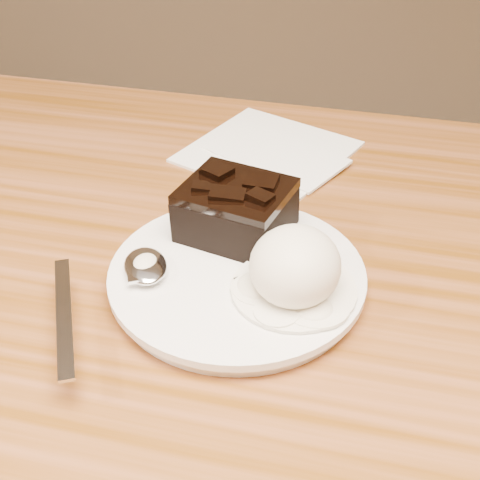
% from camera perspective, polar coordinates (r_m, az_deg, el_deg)
% --- Properties ---
extents(plate, '(0.21, 0.21, 0.02)m').
position_cam_1_polar(plate, '(0.54, -0.25, -3.34)').
color(plate, white).
rests_on(plate, dining_table).
extents(brownie, '(0.10, 0.09, 0.04)m').
position_cam_1_polar(brownie, '(0.56, -0.34, 2.31)').
color(brownie, black).
rests_on(brownie, plate).
extents(ice_cream_scoop, '(0.07, 0.07, 0.06)m').
position_cam_1_polar(ice_cream_scoop, '(0.50, 4.74, -2.22)').
color(ice_cream_scoop, white).
rests_on(ice_cream_scoop, plate).
extents(melt_puddle, '(0.10, 0.10, 0.00)m').
position_cam_1_polar(melt_puddle, '(0.51, 4.61, -4.28)').
color(melt_puddle, white).
rests_on(melt_puddle, plate).
extents(spoon, '(0.12, 0.19, 0.01)m').
position_cam_1_polar(spoon, '(0.53, -8.08, -2.34)').
color(spoon, silver).
rests_on(spoon, plate).
extents(napkin, '(0.20, 0.20, 0.01)m').
position_cam_1_polar(napkin, '(0.73, 2.40, 7.67)').
color(napkin, white).
rests_on(napkin, dining_table).
extents(crumb_a, '(0.01, 0.01, 0.00)m').
position_cam_1_polar(crumb_a, '(0.52, -0.17, -3.49)').
color(crumb_a, black).
rests_on(crumb_a, plate).
extents(crumb_b, '(0.01, 0.01, 0.00)m').
position_cam_1_polar(crumb_b, '(0.49, 4.89, -6.33)').
color(crumb_b, black).
rests_on(crumb_b, plate).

